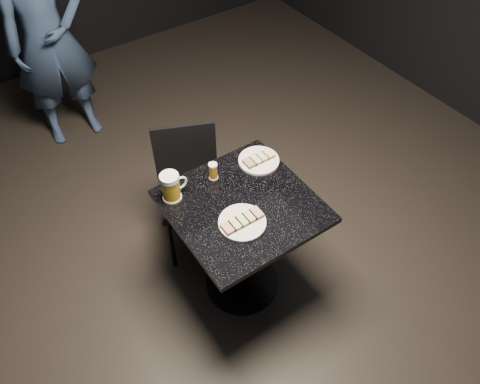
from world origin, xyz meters
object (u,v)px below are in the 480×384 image
Objects in this scene: plate_small at (259,161)px; plate_large at (242,223)px; patron at (49,40)px; chair at (189,183)px; beer_tumbler at (213,171)px; beer_mug at (171,187)px; table at (242,233)px.

plate_large is at bearing -136.21° from plate_small.
chair is (0.25, -1.47, -0.33)m from patron.
patron reaches higher than beer_tumbler.
plate_large is 1.47× the size of beer_mug.
patron reaches higher than plate_large.
beer_tumbler reaches higher than plate_small.
chair is (0.03, 0.59, -0.26)m from plate_large.
beer_mug is (-0.26, 0.23, 0.32)m from table.
beer_tumbler is at bearing 95.26° from table.
table is 0.49m from chair.
beer_tumbler is at bearing 81.79° from plate_large.
patron is at bearing 91.09° from beer_mug.
chair is at bearing 95.27° from table.
patron is 10.39× the size of beer_mug.
patron is at bearing 107.21° from plate_small.
chair is at bearing 87.54° from plate_large.
table is at bearing -78.41° from patron.
plate_small is at bearing 43.79° from plate_large.
plate_large is 0.40m from beer_mug.
beer_mug is 0.47m from chair.
plate_large is 0.65m from chair.
beer_mug is (0.03, -1.72, 0.01)m from patron.
plate_large is 0.31× the size of table.
plate_large is at bearing -98.21° from beer_tumbler.
table is 7.65× the size of beer_tumbler.
plate_large is 1.04× the size of plate_small.
patron is 16.76× the size of beer_tumbler.
plate_small reaches higher than table.
beer_tumbler is at bearing 172.59° from plate_small.
beer_tumbler reaches higher than table.
plate_small is 0.14× the size of patron.
beer_tumbler is 0.11× the size of chair.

